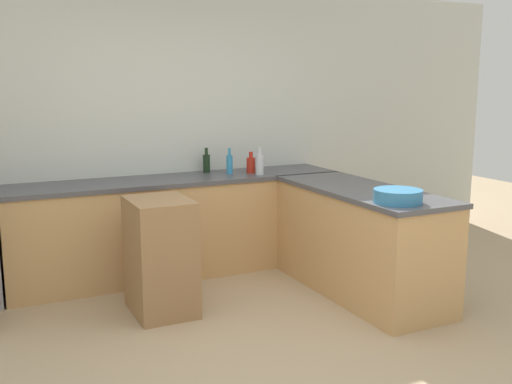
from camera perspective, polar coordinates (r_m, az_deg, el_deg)
ground_plane at (r=4.08m, az=2.11°, el=-15.54°), size 14.00×14.00×0.00m
wall_back at (r=5.85m, az=-8.66°, el=6.08°), size 8.00×0.06×2.70m
counter_back at (r=5.67m, az=-7.39°, el=-3.19°), size 3.12×0.65×0.91m
counter_peninsula at (r=5.17m, az=9.89°, el=-4.58°), size 0.69×1.79×0.91m
island_table at (r=4.73m, az=-9.07°, el=-6.07°), size 0.45×0.58×0.90m
mixing_bowl at (r=4.50m, az=13.36°, el=-0.38°), size 0.36×0.36×0.10m
vinegar_bottle_clear at (r=5.70m, az=0.35°, el=2.71°), size 0.08×0.08×0.26m
hot_sauce_bottle at (r=5.81m, az=-0.49°, el=2.63°), size 0.09×0.09×0.21m
wine_bottle_dark at (r=5.85m, az=-4.74°, el=2.79°), size 0.07×0.07×0.24m
dish_soap_bottle at (r=5.76m, az=-2.54°, el=2.71°), size 0.06×0.06×0.25m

